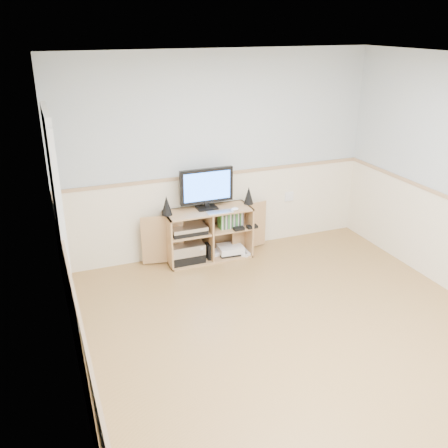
{
  "coord_description": "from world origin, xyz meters",
  "views": [
    {
      "loc": [
        -2.11,
        -3.34,
        2.79
      ],
      "look_at": [
        -0.34,
        1.2,
        0.79
      ],
      "focal_mm": 40.0,
      "sensor_mm": 36.0,
      "label": 1
    }
  ],
  "objects_px": {
    "media_cabinet": "(207,232)",
    "monitor": "(207,187)",
    "keyboard": "(220,212)",
    "game_consoles": "(229,250)"
  },
  "relations": [
    {
      "from": "media_cabinet",
      "to": "monitor",
      "type": "relative_size",
      "value": 2.49
    },
    {
      "from": "monitor",
      "to": "keyboard",
      "type": "xyz_separation_m",
      "value": [
        0.1,
        -0.19,
        -0.27
      ]
    },
    {
      "from": "monitor",
      "to": "game_consoles",
      "type": "distance_m",
      "value": 0.9
    },
    {
      "from": "media_cabinet",
      "to": "keyboard",
      "type": "distance_m",
      "value": 0.39
    },
    {
      "from": "monitor",
      "to": "keyboard",
      "type": "bearing_deg",
      "value": -61.8
    },
    {
      "from": "media_cabinet",
      "to": "keyboard",
      "type": "xyz_separation_m",
      "value": [
        0.1,
        -0.19,
        0.32
      ]
    },
    {
      "from": "monitor",
      "to": "game_consoles",
      "type": "xyz_separation_m",
      "value": [
        0.27,
        -0.06,
        -0.86
      ]
    },
    {
      "from": "media_cabinet",
      "to": "monitor",
      "type": "height_order",
      "value": "monitor"
    },
    {
      "from": "game_consoles",
      "to": "monitor",
      "type": "bearing_deg",
      "value": 167.52
    },
    {
      "from": "media_cabinet",
      "to": "game_consoles",
      "type": "bearing_deg",
      "value": -12.84
    }
  ]
}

